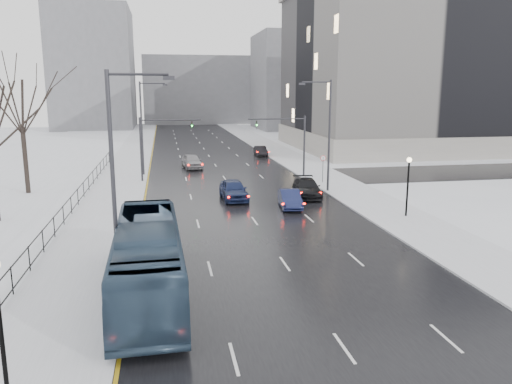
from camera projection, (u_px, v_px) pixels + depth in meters
road at (214, 163)px, 63.20m from camera, size 16.00×150.00×0.04m
cross_road at (225, 180)px, 51.64m from camera, size 130.00×10.00×0.04m
sidewalk_left at (129, 165)px, 61.32m from camera, size 5.00×150.00×0.16m
sidewalk_right at (294, 161)px, 65.05m from camera, size 5.00×150.00×0.16m
park_strip at (47, 167)px, 59.64m from camera, size 14.00×150.00×0.12m
tree_park_e at (29, 194)px, 44.56m from camera, size 9.45×9.45×13.50m
iron_fence at (57, 221)px, 31.81m from camera, size 0.06×70.00×1.30m
streetlight_r_mid at (327, 130)px, 44.26m from camera, size 2.95×0.25×10.00m
streetlight_l_near at (118, 171)px, 22.09m from camera, size 2.95×0.25×10.00m
streetlight_l_far at (144, 124)px, 52.91m from camera, size 2.95×0.25×10.00m
lamppost_r_mid at (408, 178)px, 35.67m from camera, size 0.36×0.36×4.28m
mast_signal_right at (294, 139)px, 52.12m from camera, size 6.10×0.33×6.50m
mast_signal_left at (152, 141)px, 49.51m from camera, size 6.10×0.33×6.50m
no_uturn_sign at (323, 161)px, 48.96m from camera, size 0.60×0.06×2.70m
civic_building at (426, 76)px, 78.72m from camera, size 41.00×31.00×24.80m
bldg_far_right at (307, 82)px, 118.94m from camera, size 24.00×20.00×22.00m
bldg_far_left at (94, 69)px, 119.09m from camera, size 18.00×22.00×28.00m
bldg_far_center at (199, 90)px, 139.16m from camera, size 30.00×18.00×18.00m
bus at (148, 259)px, 22.23m from camera, size 3.10×12.19×3.38m
sedan_center_near at (234, 190)px, 41.95m from camera, size 2.17×5.04×1.70m
sedan_right_near at (290, 199)px, 39.14m from camera, size 1.93×4.41×1.41m
sedan_right_far at (307, 188)px, 43.21m from camera, size 2.75×5.45×1.52m
sedan_center_far at (192, 161)px, 58.86m from camera, size 2.58×5.14×1.68m
sedan_right_distant at (261, 151)px, 70.04m from camera, size 1.44×4.08×1.34m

